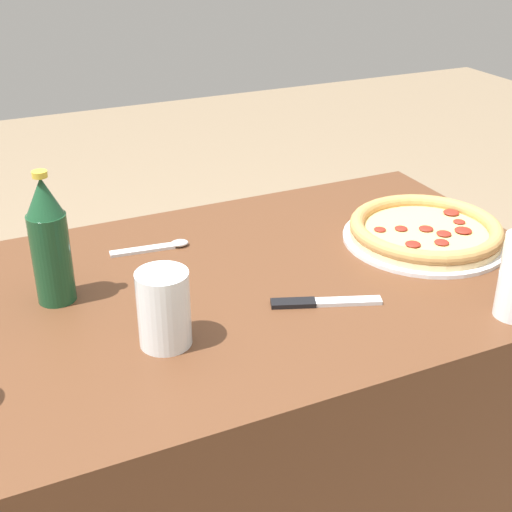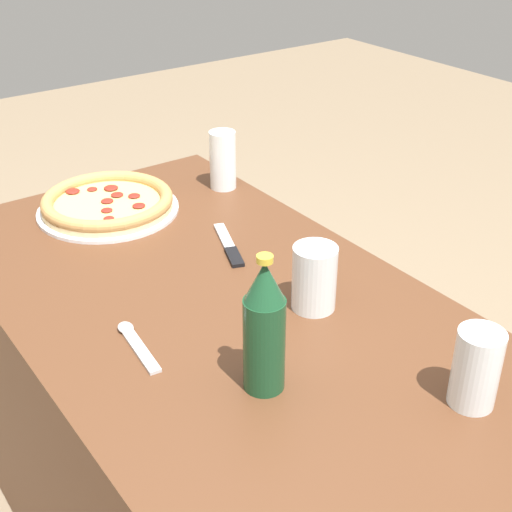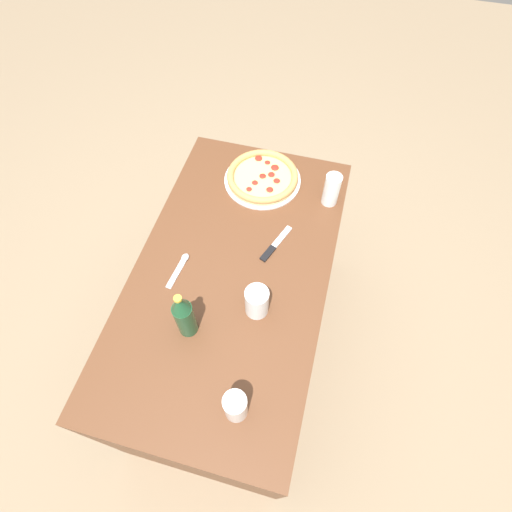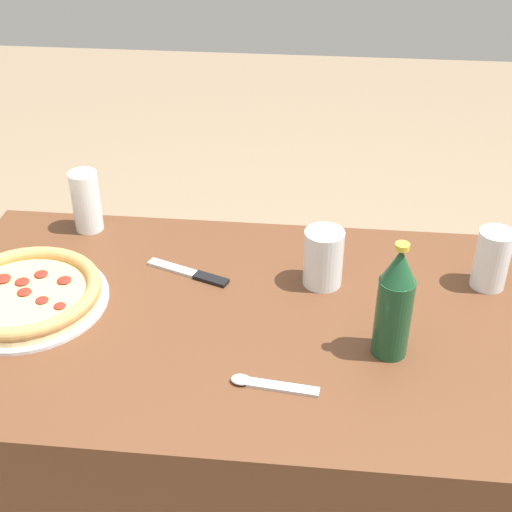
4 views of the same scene
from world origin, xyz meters
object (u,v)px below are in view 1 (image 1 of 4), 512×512
pizza_veggie (427,232)px  glass_lemonade (164,311)px  beer_bottle (49,242)px  knife (321,302)px  spoon (158,247)px

pizza_veggie → glass_lemonade: 0.59m
pizza_veggie → glass_lemonade: (-0.58, -0.12, 0.04)m
beer_bottle → knife: bearing=-26.9°
pizza_veggie → beer_bottle: bearing=173.7°
glass_lemonade → knife: bearing=0.2°
beer_bottle → knife: beer_bottle is taller
pizza_veggie → glass_lemonade: bearing=-167.9°
beer_bottle → spoon: bearing=27.5°
pizza_veggie → spoon: pizza_veggie is taller
pizza_veggie → spoon: 0.52m
beer_bottle → knife: (0.40, -0.20, -0.10)m
glass_lemonade → knife: (0.27, 0.00, -0.05)m
glass_lemonade → spoon: glass_lemonade is taller
knife → pizza_veggie: bearing=21.9°
glass_lemonade → beer_bottle: bearing=121.7°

